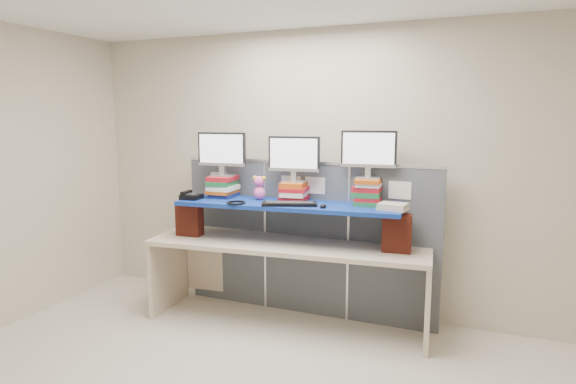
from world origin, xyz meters
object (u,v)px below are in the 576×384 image
at_px(desk, 288,258).
at_px(monitor_center, 294,156).
at_px(desk_phone, 191,196).
at_px(monitor_right, 369,152).
at_px(monitor_left, 222,151).
at_px(keyboard, 290,204).
at_px(blue_board, 288,205).

relative_size(desk, monitor_center, 5.39).
bearing_deg(desk_phone, monitor_right, 8.01).
bearing_deg(monitor_left, desk, -9.42).
distance_m(monitor_left, keyboard, 0.91).
height_order(monitor_center, keyboard, monitor_center).
xyz_separation_m(monitor_right, desk_phone, (-1.64, -0.35, -0.45)).
bearing_deg(monitor_left, blue_board, -9.42).
relative_size(desk, desk_phone, 13.76).
height_order(keyboard, desk_phone, desk_phone).
relative_size(monitor_center, keyboard, 0.96).
distance_m(monitor_right, desk_phone, 1.74).
height_order(monitor_center, monitor_right, monitor_right).
relative_size(blue_board, monitor_right, 4.20).
bearing_deg(desk_phone, monitor_center, 12.84).
xyz_separation_m(blue_board, monitor_right, (0.70, 0.18, 0.50)).
bearing_deg(blue_board, desk_phone, -174.89).
height_order(monitor_right, desk_phone, monitor_right).
height_order(monitor_center, desk_phone, monitor_center).
xyz_separation_m(keyboard, desk_phone, (-1.01, -0.05, 0.01)).
height_order(monitor_right, keyboard, monitor_right).
height_order(desk, monitor_center, monitor_center).
height_order(monitor_left, monitor_right, monitor_right).
relative_size(blue_board, monitor_center, 4.20).
xyz_separation_m(blue_board, desk_phone, (-0.94, -0.17, 0.05)).
relative_size(monitor_left, keyboard, 0.96).
bearing_deg(keyboard, desk_phone, 163.17).
relative_size(monitor_left, monitor_center, 1.00).
relative_size(blue_board, desk_phone, 10.73).
height_order(desk, monitor_left, monitor_left).
distance_m(desk, monitor_right, 1.24).
xyz_separation_m(monitor_center, desk_phone, (-0.96, -0.29, -0.39)).
bearing_deg(desk, blue_board, -81.06).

